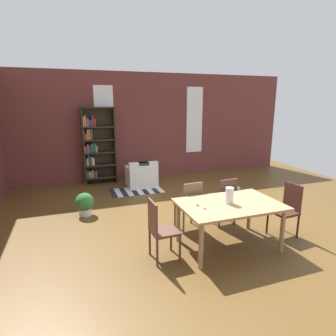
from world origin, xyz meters
name	(u,v)px	position (x,y,z in m)	size (l,w,h in m)	color
ground_plane	(208,225)	(0.00, 0.00, 0.00)	(10.69, 10.69, 0.00)	brown
back_wall_brick	(151,126)	(0.00, 3.93, 1.61)	(9.22, 0.12, 3.22)	brown
window_pane_0	(105,122)	(-1.44, 3.86, 1.77)	(0.55, 0.02, 2.09)	white
window_pane_1	(194,120)	(1.44, 3.86, 1.77)	(0.55, 0.02, 2.09)	white
dining_table	(229,208)	(-0.09, -0.85, 0.67)	(1.63, 1.08, 0.76)	#A27B53
vase_on_table	(229,196)	(-0.10, -0.85, 0.89)	(0.13, 0.13, 0.26)	silver
tealight_candle_0	(197,204)	(-0.62, -0.78, 0.78)	(0.04, 0.04, 0.04)	silver
tealight_candle_1	(205,208)	(-0.58, -0.93, 0.77)	(0.04, 0.04, 0.03)	silver
dining_chair_far_left	(190,204)	(-0.45, -0.09, 0.51)	(0.43, 0.43, 0.95)	brown
dining_chair_head_right	(287,208)	(1.10, -0.85, 0.51)	(0.43, 0.43, 0.95)	#401F19
dining_chair_head_left	(160,228)	(-1.28, -0.86, 0.51)	(0.41, 0.41, 0.95)	brown
dining_chair_far_right	(225,200)	(0.29, -0.09, 0.51)	(0.43, 0.43, 0.95)	#473028
bookshelf_tall	(97,146)	(-1.72, 3.68, 1.12)	(0.92, 0.31, 2.21)	#2D2319
armchair_white	(141,176)	(-0.59, 2.98, 0.28)	(0.81, 0.81, 0.75)	white
potted_plant_by_shelf	(85,203)	(-2.25, 1.30, 0.27)	(0.38, 0.38, 0.49)	silver
potted_plant_corner	(234,195)	(1.02, 0.71, 0.27)	(0.37, 0.37, 0.50)	#333338
striped_rug	(137,191)	(-0.84, 2.57, 0.00)	(1.40, 0.77, 0.01)	#1E1E33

